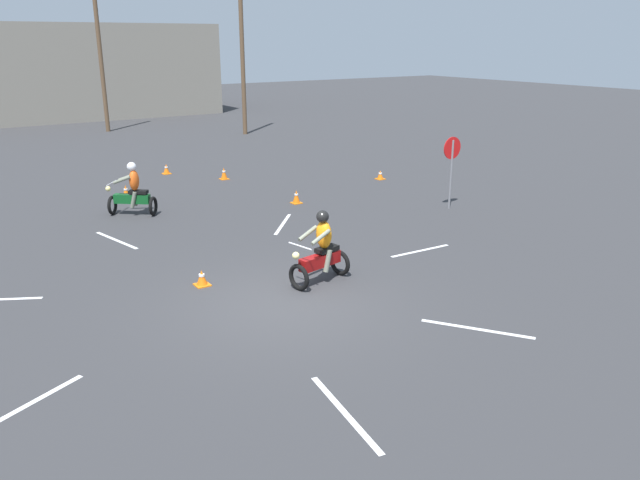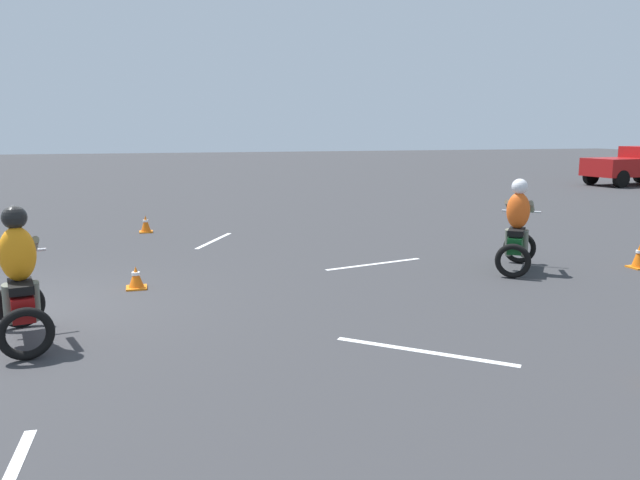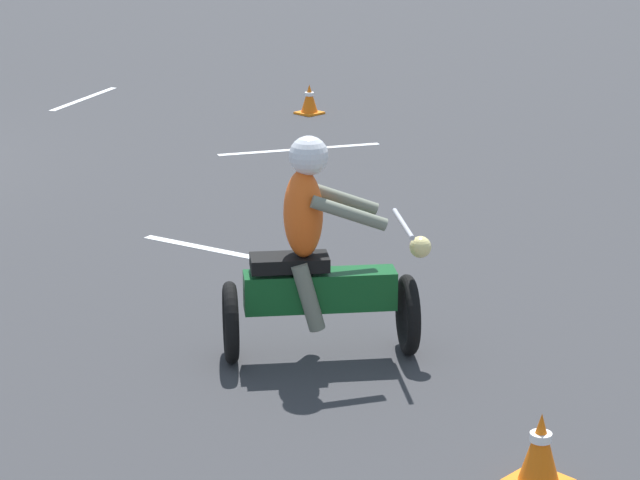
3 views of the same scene
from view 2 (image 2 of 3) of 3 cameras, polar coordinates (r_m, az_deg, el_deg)
name	(u,v)px [view 2 (image 2 of 3)]	position (r m, az deg, el deg)	size (l,w,h in m)	color
motorcycle_rider_foreground	(20,284)	(8.11, -25.75, -3.65)	(1.56, 0.90, 1.66)	black
motorcycle_rider_background	(517,231)	(11.64, 17.61, 0.80)	(1.47, 1.34, 1.66)	black
pickup_truck	(633,165)	(31.79, 26.67, 6.19)	(2.35, 4.31, 1.73)	black
traffic_cone_near_right	(639,256)	(12.81, 27.16, -1.34)	(0.32, 0.32, 0.46)	orange
traffic_cone_far_center	(146,224)	(15.94, -15.65, 1.40)	(0.32, 0.32, 0.42)	orange
traffic_cone_far_left	(136,278)	(10.38, -16.47, -3.35)	(0.32, 0.32, 0.36)	orange
lane_stripe_ne	(424,351)	(7.35, 9.49, -10.02)	(0.10, 2.14, 0.01)	silver
lane_stripe_n	(374,264)	(11.81, 4.99, -2.20)	(0.10, 2.10, 0.01)	silver
lane_stripe_nw	(214,240)	(14.44, -9.65, -0.04)	(0.10, 2.09, 0.01)	silver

